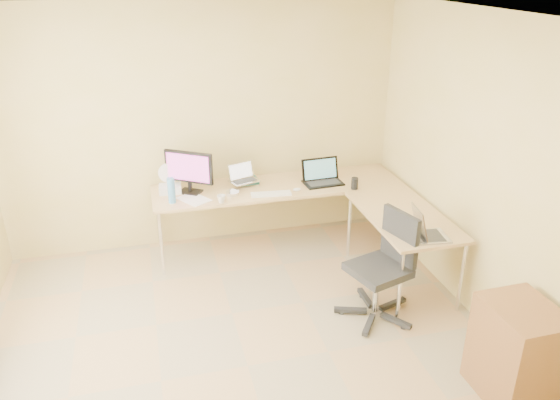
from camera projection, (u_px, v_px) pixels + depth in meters
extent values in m
plane|color=tan|center=(248.00, 366.00, 4.30)|extent=(4.50, 4.50, 0.00)
plane|color=white|center=(237.00, 22.00, 3.25)|extent=(4.50, 4.50, 0.00)
plane|color=beige|center=(202.00, 128.00, 5.77)|extent=(4.50, 0.00, 4.50)
plane|color=beige|center=(507.00, 188.00, 4.26)|extent=(0.00, 4.50, 4.50)
cube|color=tan|center=(278.00, 216.00, 5.96)|extent=(2.65, 0.70, 0.73)
cube|color=tan|center=(401.00, 248.00, 5.30)|extent=(0.70, 1.30, 0.73)
cube|color=black|center=(189.00, 172.00, 5.54)|extent=(0.53, 0.43, 0.45)
cube|color=#215755|center=(247.00, 179.00, 5.91)|extent=(0.22, 0.29, 0.04)
cube|color=silver|center=(244.00, 173.00, 5.75)|extent=(0.35, 0.31, 0.19)
cube|color=black|center=(323.00, 172.00, 5.80)|extent=(0.43, 0.32, 0.26)
cube|color=white|center=(271.00, 194.00, 5.57)|extent=(0.42, 0.15, 0.02)
ellipsoid|color=white|center=(297.00, 189.00, 5.66)|extent=(0.10, 0.08, 0.03)
imported|color=silver|center=(221.00, 199.00, 5.38)|extent=(0.11, 0.11, 0.08)
cylinder|color=silver|center=(232.00, 193.00, 5.58)|extent=(0.17, 0.17, 0.03)
cylinder|color=#4C92CE|center=(171.00, 190.00, 5.35)|extent=(0.08, 0.08, 0.26)
cube|color=white|center=(194.00, 199.00, 5.47)|extent=(0.35, 0.38, 0.01)
cube|color=silver|center=(170.00, 189.00, 5.62)|extent=(0.24, 0.18, 0.08)
cylinder|color=white|center=(169.00, 177.00, 5.67)|extent=(0.26, 0.26, 0.27)
cylinder|color=black|center=(355.00, 183.00, 5.69)|extent=(0.08, 0.08, 0.12)
cube|color=#A9ACBC|center=(432.00, 225.00, 4.68)|extent=(0.38, 0.32, 0.23)
cube|color=black|center=(378.00, 267.00, 4.72)|extent=(0.74, 0.74, 0.98)
cube|color=#8C5E3C|center=(516.00, 354.00, 3.89)|extent=(0.46, 0.57, 0.78)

